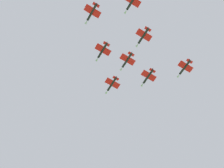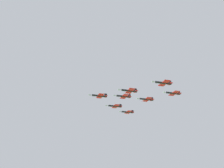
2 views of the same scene
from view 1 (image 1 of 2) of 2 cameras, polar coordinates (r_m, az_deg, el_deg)
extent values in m
cylinder|color=black|center=(170.53, 0.00, 0.00)|extent=(5.36, 9.84, 1.25)
cone|color=#9EA3AD|center=(172.92, -1.06, -1.61)|extent=(2.02, 2.56, 1.19)
cube|color=red|center=(170.27, 0.10, 0.14)|extent=(9.79, 7.06, 0.20)
cube|color=red|center=(168.94, 0.78, 1.18)|extent=(4.18, 3.04, 0.20)
cube|color=black|center=(169.91, 0.76, 1.30)|extent=(0.92, 1.73, 2.05)
cylinder|color=black|center=(162.00, -1.93, 6.79)|extent=(5.36, 9.84, 1.25)
cone|color=#9EA3AD|center=(163.91, -3.02, 5.01)|extent=(2.02, 2.56, 1.19)
cube|color=red|center=(161.78, -1.82, 6.95)|extent=(9.79, 7.06, 0.20)
cube|color=red|center=(160.76, -1.12, 8.10)|extent=(4.18, 3.04, 0.20)
cube|color=black|center=(161.76, -1.13, 8.18)|extent=(0.92, 1.73, 2.05)
cylinder|color=black|center=(168.79, 7.32, 1.52)|extent=(5.36, 9.84, 1.25)
cone|color=#9EA3AD|center=(170.63, 6.15, -0.13)|extent=(2.02, 2.56, 1.19)
cube|color=red|center=(168.59, 7.43, 1.66)|extent=(9.79, 7.06, 0.20)
cube|color=red|center=(167.61, 8.17, 2.72)|extent=(4.18, 3.04, 0.20)
cube|color=black|center=(168.57, 8.11, 2.83)|extent=(0.92, 1.73, 2.05)
cylinder|color=black|center=(166.32, 3.06, 4.82)|extent=(5.36, 9.84, 1.25)
cone|color=#9EA3AD|center=(168.12, 1.93, 3.11)|extent=(2.02, 2.56, 1.19)
cube|color=red|center=(166.11, 3.17, 4.97)|extent=(9.79, 7.06, 0.20)
cube|color=red|center=(165.16, 3.89, 6.07)|extent=(4.18, 3.04, 0.20)
cube|color=black|center=(166.14, 3.85, 6.16)|extent=(0.92, 1.73, 2.05)
cylinder|color=black|center=(157.42, -4.06, 14.30)|extent=(5.36, 9.84, 1.25)
cone|color=#9EA3AD|center=(158.77, -5.19, 12.37)|extent=(2.02, 2.56, 1.19)
cube|color=red|center=(157.25, -3.96, 14.47)|extent=(9.79, 7.06, 0.20)
cube|color=red|center=(156.60, -3.24, 15.69)|extent=(4.18, 3.04, 0.20)
cube|color=black|center=(157.62, -3.23, 15.72)|extent=(0.92, 1.73, 2.05)
cylinder|color=black|center=(171.87, 14.51, 3.29)|extent=(5.36, 9.84, 1.25)
cone|color=#9EA3AD|center=(173.11, 13.29, 1.66)|extent=(2.02, 2.56, 1.19)
cube|color=red|center=(171.72, 14.63, 3.43)|extent=(9.79, 7.06, 0.20)
cube|color=red|center=(171.11, 15.40, 4.47)|extent=(4.18, 3.04, 0.20)
cube|color=black|center=(172.05, 15.30, 4.57)|extent=(0.92, 1.73, 2.05)
cylinder|color=black|center=(162.00, 6.36, 9.65)|extent=(5.36, 9.84, 1.25)
cone|color=#9EA3AD|center=(163.19, 5.14, 7.85)|extent=(2.02, 2.56, 1.19)
cube|color=red|center=(161.85, 6.48, 9.81)|extent=(9.79, 7.06, 0.20)
cube|color=red|center=(161.29, 7.26, 10.95)|extent=(4.18, 3.04, 0.20)
cube|color=black|center=(162.28, 7.20, 11.01)|extent=(0.92, 1.73, 2.05)
cylinder|color=black|center=(157.56, 4.05, 16.30)|extent=(5.36, 9.84, 1.25)
cone|color=#9EA3AD|center=(158.29, 2.79, 14.40)|extent=(2.02, 2.56, 1.19)
cube|color=red|center=(157.45, 4.17, 16.47)|extent=(9.79, 7.06, 0.20)
camera|label=2|loc=(171.71, -53.37, 5.90)|focal=36.58mm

